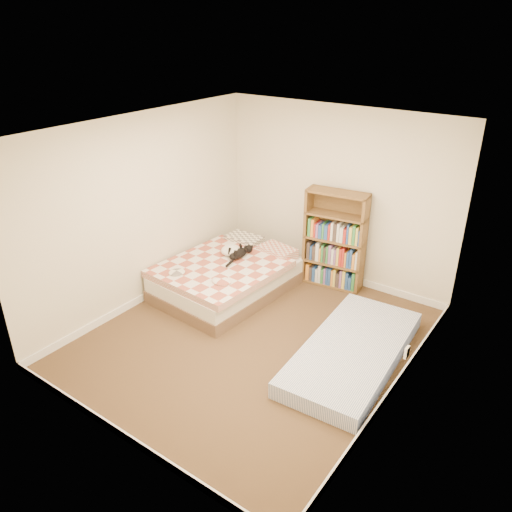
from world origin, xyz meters
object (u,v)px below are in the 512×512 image
Objects in this scene: black_cat at (240,253)px; white_dog at (231,250)px; bed at (229,275)px; bookshelf at (335,251)px; floor_mattress at (352,352)px.

white_dog is at bearing -158.98° from black_cat.
bookshelf is at bearing 46.80° from bed.
black_cat is 1.90× the size of white_dog.
white_dog reaches higher than black_cat.
floor_mattress is at bearing -22.83° from white_dog.
white_dog is at bearing -151.81° from bookshelf.
floor_mattress is 2.34m from white_dog.
black_cat is at bearing 80.72° from bed.
bookshelf is at bearing 27.81° from white_dog.
bookshelf reaches higher than black_cat.
bed is at bearing -67.65° from white_dog.
bed is 3.27× the size of black_cat.
bookshelf is 4.37× the size of white_dog.
black_cat reaches higher than floor_mattress.
bookshelf is 1.47m from white_dog.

